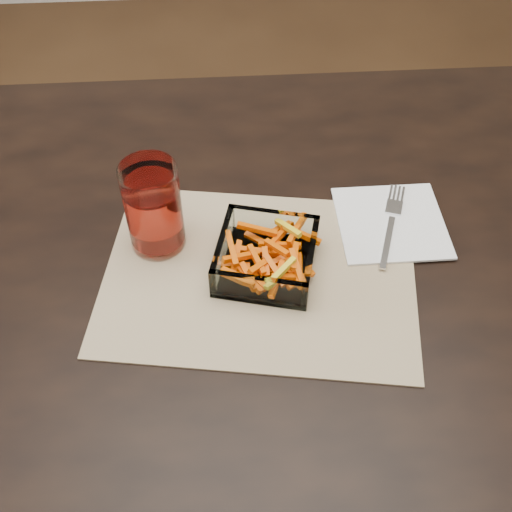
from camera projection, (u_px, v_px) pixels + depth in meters
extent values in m
plane|color=#331E0F|center=(284.00, 451.00, 1.55)|extent=(4.50, 4.50, 0.00)
cube|color=black|center=(299.00, 248.00, 0.99)|extent=(1.60, 0.90, 0.03)
cube|color=tan|center=(260.00, 275.00, 0.93)|extent=(0.50, 0.40, 0.00)
cube|color=white|center=(266.00, 266.00, 0.94)|extent=(0.17, 0.17, 0.01)
cube|color=white|center=(273.00, 224.00, 0.96)|extent=(0.13, 0.04, 0.05)
cube|color=white|center=(258.00, 290.00, 0.88)|extent=(0.13, 0.04, 0.05)
cube|color=white|center=(223.00, 250.00, 0.93)|extent=(0.04, 0.13, 0.05)
cube|color=white|center=(310.00, 262.00, 0.91)|extent=(0.04, 0.13, 0.05)
cylinder|color=white|center=(153.00, 207.00, 0.92)|extent=(0.08, 0.08, 0.14)
cylinder|color=#AB2318|center=(155.00, 215.00, 0.93)|extent=(0.07, 0.07, 0.09)
cube|color=white|center=(391.00, 222.00, 1.00)|extent=(0.17, 0.17, 0.00)
cube|color=silver|center=(387.00, 242.00, 0.97)|extent=(0.04, 0.11, 0.00)
cube|color=silver|center=(394.00, 207.00, 1.02)|extent=(0.03, 0.04, 0.00)
cube|color=silver|center=(391.00, 192.00, 1.04)|extent=(0.01, 0.03, 0.00)
cube|color=silver|center=(395.00, 193.00, 1.04)|extent=(0.01, 0.03, 0.00)
cube|color=silver|center=(399.00, 194.00, 1.04)|extent=(0.01, 0.03, 0.00)
cube|color=silver|center=(403.00, 194.00, 1.04)|extent=(0.01, 0.03, 0.00)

